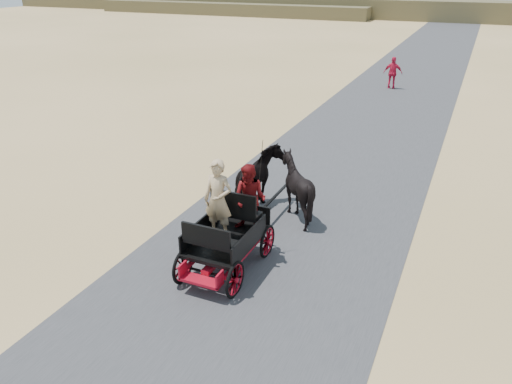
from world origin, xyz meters
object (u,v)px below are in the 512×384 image
at_px(carriage, 227,253).
at_px(horse_left, 258,181).
at_px(horse_right, 296,188).
at_px(pedestrian, 393,73).

xyz_separation_m(carriage, horse_left, (-0.55, 3.00, 0.49)).
bearing_deg(horse_left, carriage, 100.39).
xyz_separation_m(horse_right, pedestrian, (-0.44, 16.88, 0.01)).
xyz_separation_m(carriage, pedestrian, (0.11, 19.88, 0.50)).
xyz_separation_m(horse_left, horse_right, (1.10, 0.00, 0.00)).
bearing_deg(carriage, horse_left, 100.39).
height_order(horse_right, pedestrian, pedestrian).
bearing_deg(horse_right, carriage, 79.61).
bearing_deg(pedestrian, horse_right, 87.63).
height_order(carriage, horse_left, horse_left).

